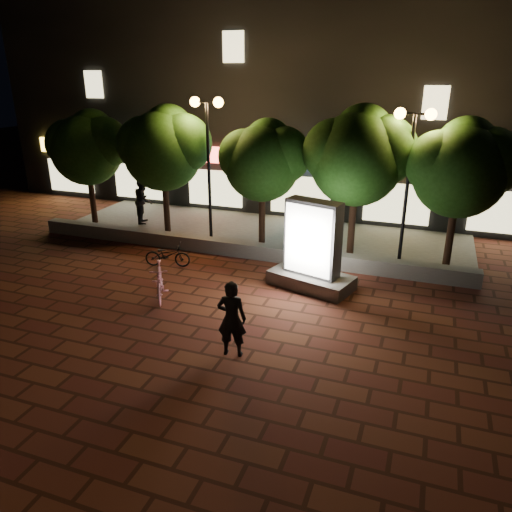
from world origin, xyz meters
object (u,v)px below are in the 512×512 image
at_px(ad_kiosk, 312,253).
at_px(tree_mid, 264,158).
at_px(tree_far_right, 462,165).
at_px(scooter_pink, 160,281).
at_px(tree_left, 164,146).
at_px(street_lamp_right, 412,147).
at_px(pedestrian, 144,200).
at_px(tree_right, 359,153).
at_px(street_lamp_left, 208,133).
at_px(rider, 232,319).
at_px(tree_far_left, 88,145).
at_px(scooter_parked, 167,255).

bearing_deg(ad_kiosk, tree_mid, 129.51).
relative_size(tree_far_right, scooter_pink, 2.76).
xyz_separation_m(tree_left, ad_kiosk, (6.60, -3.16, -2.37)).
distance_m(tree_far_right, street_lamp_right, 1.66).
bearing_deg(street_lamp_right, tree_mid, 176.96).
xyz_separation_m(street_lamp_right, scooter_pink, (-6.21, -5.14, -3.38)).
relative_size(scooter_pink, pedestrian, 0.89).
xyz_separation_m(tree_right, street_lamp_right, (1.64, -0.26, 0.33)).
height_order(street_lamp_left, ad_kiosk, street_lamp_left).
height_order(tree_far_right, street_lamp_left, street_lamp_left).
relative_size(tree_left, rider, 2.67).
bearing_deg(pedestrian, street_lamp_right, -117.98).
distance_m(tree_far_left, street_lamp_left, 5.50).
xyz_separation_m(tree_far_left, tree_mid, (7.50, -0.00, -0.08)).
distance_m(ad_kiosk, pedestrian, 8.99).
distance_m(tree_right, pedestrian, 9.22).
distance_m(tree_left, scooter_parked, 4.75).
bearing_deg(tree_right, street_lamp_left, -177.19).
bearing_deg(scooter_parked, tree_far_right, -84.34).
xyz_separation_m(rider, scooter_parked, (-4.09, 4.25, -0.52)).
distance_m(street_lamp_right, pedestrian, 10.91).
height_order(street_lamp_right, pedestrian, street_lamp_right).
bearing_deg(tree_far_right, scooter_pink, -145.17).
distance_m(tree_left, tree_right, 7.30).
bearing_deg(street_lamp_right, tree_right, 170.90).
bearing_deg(tree_right, tree_mid, -180.00).
xyz_separation_m(tree_left, pedestrian, (-1.54, 0.64, -2.40)).
bearing_deg(tree_far_left, pedestrian, 18.10).
xyz_separation_m(tree_mid, pedestrian, (-5.54, 0.64, -2.17)).
bearing_deg(scooter_parked, rider, -150.52).
distance_m(tree_left, ad_kiosk, 7.69).
height_order(tree_left, ad_kiosk, tree_left).
distance_m(tree_left, street_lamp_right, 8.96).
distance_m(tree_far_left, tree_mid, 7.50).
bearing_deg(tree_left, tree_mid, -0.00).
bearing_deg(tree_right, scooter_pink, -130.21).
bearing_deg(street_lamp_left, tree_left, 172.30).
distance_m(tree_mid, rider, 8.01).
xyz_separation_m(tree_far_right, scooter_pink, (-7.76, -5.40, -2.85)).
distance_m(tree_far_left, tree_left, 3.51).
distance_m(tree_right, street_lamp_left, 5.38).
relative_size(tree_left, ad_kiosk, 1.81).
height_order(tree_far_right, rider, tree_far_right).
relative_size(tree_far_left, rider, 2.53).
xyz_separation_m(street_lamp_left, street_lamp_right, (7.00, 0.00, -0.13)).
xyz_separation_m(ad_kiosk, pedestrian, (-8.14, 3.80, -0.03)).
height_order(tree_far_right, scooter_pink, tree_far_right).
relative_size(tree_far_right, ad_kiosk, 1.76).
relative_size(tree_right, pedestrian, 2.63).
height_order(street_lamp_right, ad_kiosk, street_lamp_right).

